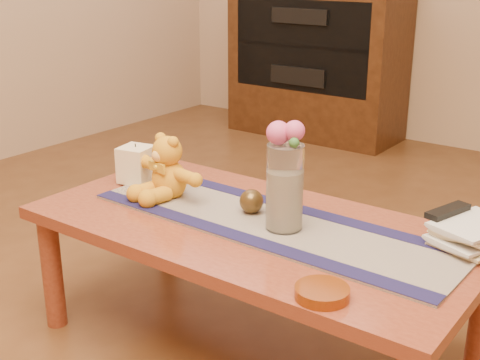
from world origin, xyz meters
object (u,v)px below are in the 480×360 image
Objects in this scene: teddy_bear at (169,167)px; amber_dish at (322,293)px; bronze_ball at (251,201)px; pillar_candle at (136,164)px; book_bottom at (447,234)px; tv_remote at (448,211)px; glass_vase at (285,187)px.

amber_dish is at bearing -11.23° from teddy_bear.
teddy_bear is at bearing -173.56° from bronze_ball.
pillar_candle is 1.68× the size of bronze_ball.
teddy_bear is at bearing -151.21° from book_bottom.
amber_dish is at bearing -89.23° from book_bottom.
pillar_candle is 0.81× the size of tv_remote.
glass_vase is at bearing -135.68° from book_bottom.
pillar_candle is 1.09m from book_bottom.
bronze_ball is at bearing -146.60° from book_bottom.
tv_remote is at bearing 77.18° from amber_dish.
glass_vase is (0.66, -0.04, 0.07)m from pillar_candle.
tv_remote is at bearing 24.37° from teddy_bear.
teddy_bear is 0.20m from pillar_candle.
book_bottom is at bearing 19.74° from bronze_ball.
tv_remote is 0.54m from amber_dish.
bronze_ball is at bearing 16.23° from teddy_bear.
teddy_bear is 0.92m from book_bottom.
glass_vase reaches higher than pillar_candle.
pillar_candle is 0.58× the size of book_bottom.
teddy_bear is 1.15× the size of glass_vase.
glass_vase is 0.18m from bronze_ball.
tv_remote is at bearing 10.13° from pillar_candle.
bronze_ball is (0.51, -0.00, -0.03)m from pillar_candle.
glass_vase is at bearing -133.50° from tv_remote.
teddy_bear reaches higher than tv_remote.
teddy_bear is 1.34× the size of book_bottom.
tv_remote is (0.56, 0.19, 0.04)m from bronze_ball.
pillar_candle is at bearing 160.95° from amber_dish.
glass_vase is 0.43m from amber_dish.
teddy_bear is at bearing -10.87° from pillar_candle.
amber_dish is (0.76, -0.29, -0.10)m from teddy_bear.
pillar_candle is 1.01m from amber_dish.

